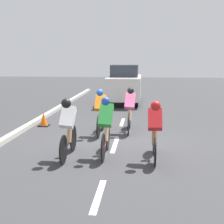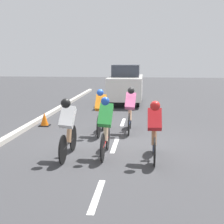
# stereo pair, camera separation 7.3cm
# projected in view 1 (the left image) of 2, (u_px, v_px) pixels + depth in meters

# --- Properties ---
(ground_plane) EXTENTS (60.00, 60.00, 0.00)m
(ground_plane) POSITION_uv_depth(u_px,v_px,m) (116.00, 141.00, 9.10)
(ground_plane) COLOR #38383A
(lane_stripe_near) EXTENTS (0.12, 1.40, 0.01)m
(lane_stripe_near) POSITION_uv_depth(u_px,v_px,m) (99.00, 196.00, 5.52)
(lane_stripe_near) COLOR white
(lane_stripe_near) RESTS_ON ground
(lane_stripe_mid) EXTENTS (0.12, 1.40, 0.01)m
(lane_stripe_mid) POSITION_uv_depth(u_px,v_px,m) (115.00, 146.00, 8.66)
(lane_stripe_mid) COLOR white
(lane_stripe_mid) RESTS_ON ground
(lane_stripe_far) EXTENTS (0.12, 1.40, 0.01)m
(lane_stripe_far) POSITION_uv_depth(u_px,v_px,m) (122.00, 122.00, 11.80)
(lane_stripe_far) COLOR white
(lane_stripe_far) RESTS_ON ground
(curb) EXTENTS (0.20, 28.48, 0.14)m
(curb) POSITION_uv_depth(u_px,v_px,m) (4.00, 140.00, 8.96)
(curb) COLOR #B7B2A8
(curb) RESTS_ON ground
(cyclist_white) EXTENTS (0.36, 1.71, 1.50)m
(cyclist_white) POSITION_uv_depth(u_px,v_px,m) (68.00, 126.00, 7.47)
(cyclist_white) COLOR black
(cyclist_white) RESTS_ON ground
(cyclist_orange) EXTENTS (0.34, 1.72, 1.47)m
(cyclist_orange) POSITION_uv_depth(u_px,v_px,m) (101.00, 111.00, 9.80)
(cyclist_orange) COLOR black
(cyclist_orange) RESTS_ON ground
(cyclist_pink) EXTENTS (0.37, 1.71, 1.50)m
(cyclist_pink) POSITION_uv_depth(u_px,v_px,m) (130.00, 109.00, 10.11)
(cyclist_pink) COLOR black
(cyclist_pink) RESTS_ON ground
(cyclist_green) EXTENTS (0.36, 1.68, 1.51)m
(cyclist_green) POSITION_uv_depth(u_px,v_px,m) (106.00, 125.00, 7.63)
(cyclist_green) COLOR black
(cyclist_green) RESTS_ON ground
(cyclist_red) EXTENTS (0.33, 1.63, 1.47)m
(cyclist_red) POSITION_uv_depth(u_px,v_px,m) (155.00, 129.00, 7.28)
(cyclist_red) COLOR black
(cyclist_red) RESTS_ON ground
(support_car) EXTENTS (1.70, 4.08, 2.04)m
(support_car) POSITION_uv_depth(u_px,v_px,m) (125.00, 84.00, 16.62)
(support_car) COLOR black
(support_car) RESTS_ON ground
(traffic_cone) EXTENTS (0.36, 0.36, 0.49)m
(traffic_cone) POSITION_uv_depth(u_px,v_px,m) (44.00, 120.00, 11.11)
(traffic_cone) COLOR black
(traffic_cone) RESTS_ON ground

